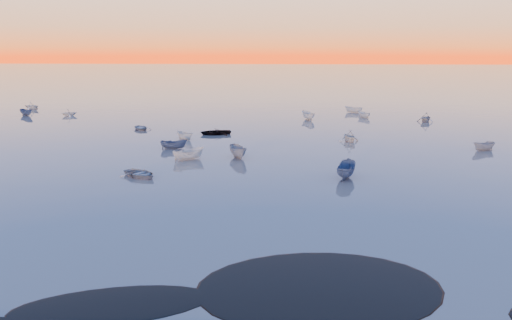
# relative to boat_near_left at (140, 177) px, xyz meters

# --- Properties ---
(ground) EXTENTS (600.00, 600.00, 0.00)m
(ground) POSITION_rel_boat_near_left_xyz_m (8.20, 75.03, 0.00)
(ground) COLOR #6B6159
(ground) RESTS_ON ground
(mud_lobes) EXTENTS (140.00, 6.00, 0.07)m
(mud_lobes) POSITION_rel_boat_near_left_xyz_m (8.20, -25.97, 0.01)
(mud_lobes) COLOR black
(mud_lobes) RESTS_ON ground
(moored_fleet) EXTENTS (124.00, 58.00, 1.20)m
(moored_fleet) POSITION_rel_boat_near_left_xyz_m (8.20, 28.03, 0.00)
(moored_fleet) COLOR silver
(moored_fleet) RESTS_ON ground
(boat_near_left) EXTENTS (4.04, 4.52, 1.08)m
(boat_near_left) POSITION_rel_boat_near_left_xyz_m (0.00, 0.00, 0.00)
(boat_near_left) COLOR gray
(boat_near_left) RESTS_ON ground
(boat_near_center) EXTENTS (2.01, 3.74, 1.23)m
(boat_near_center) POSITION_rel_boat_near_left_xyz_m (0.09, 14.93, 0.00)
(boat_near_center) COLOR #3B4E71
(boat_near_center) RESTS_ON ground
(boat_near_right) EXTENTS (3.97, 2.73, 1.27)m
(boat_near_right) POSITION_rel_boat_near_left_xyz_m (24.17, 21.93, 0.00)
(boat_near_right) COLOR silver
(boat_near_right) RESTS_ON ground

